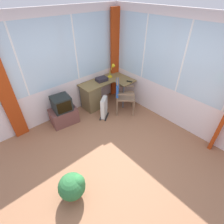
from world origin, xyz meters
The scene contains 13 objects.
ground centered at (0.00, 0.00, -0.03)m, with size 4.94×5.15×0.06m, color #936244.
north_window_panel centered at (0.00, 2.11, 1.27)m, with size 3.94×0.07×2.54m.
east_window_panel centered at (2.00, 0.00, 1.27)m, with size 0.07×4.15×2.54m.
curtain_north_left centered at (-1.08, 2.03, 1.22)m, with size 0.29×0.07×2.44m, color #A83610.
curtain_corner centered at (1.87, 1.98, 1.22)m, with size 0.29×0.07×2.44m, color #A83610.
desk centered at (0.87, 1.78, 0.40)m, with size 1.40×0.89×0.72m.
desk_lamp centered at (1.61, 1.79, 0.98)m, with size 0.22×0.19×0.39m.
tv_remote centered at (1.73, 1.25, 0.73)m, with size 0.04×0.15×0.02m, color black.
paper_tray centered at (1.20, 1.80, 0.77)m, with size 0.30×0.23×0.09m, color #29232A.
wooden_armchair centered at (1.31, 1.13, 0.60)m, with size 0.68×0.68×0.93m.
tv_on_stand centered at (-0.10, 1.73, 0.34)m, with size 0.69×0.51×0.76m.
space_heater centered at (0.82, 1.24, 0.30)m, with size 0.39×0.34×0.58m.
potted_plant centered at (-0.94, -0.10, 0.28)m, with size 0.44×0.44×0.50m.
Camera 1 is at (-1.44, -1.61, 2.87)m, focal length 27.25 mm.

